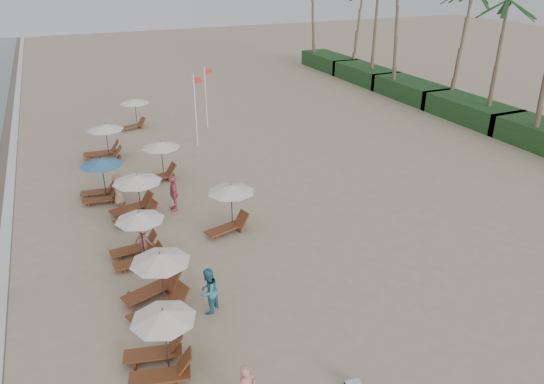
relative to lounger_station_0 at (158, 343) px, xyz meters
name	(u,v)px	position (x,y,z in m)	size (l,w,h in m)	color
ground	(309,283)	(6.37, 2.22, -1.07)	(160.00, 160.00, 0.00)	tan
foam_line	(6,226)	(-4.83, 12.22, -1.06)	(0.50, 140.00, 0.02)	white
shrub_hedge	(471,110)	(28.37, 16.72, -0.27)	(3.20, 53.00, 1.60)	#193D1C
lounger_station_0	(158,343)	(0.00, 0.00, 0.00)	(2.43, 2.12, 2.22)	brown
lounger_station_1	(155,282)	(0.57, 3.29, -0.06)	(2.71, 2.59, 2.14)	brown
lounger_station_2	(136,238)	(0.50, 6.69, -0.02)	(2.47, 2.06, 2.22)	brown
lounger_station_3	(134,197)	(1.10, 10.71, 0.04)	(2.79, 2.42, 2.21)	brown
lounger_station_4	(100,178)	(-0.19, 13.52, 0.14)	(2.52, 2.28, 2.27)	brown
lounger_station_5	(103,144)	(0.64, 19.44, 0.01)	(2.77, 2.29, 2.34)	brown
inland_station_0	(228,204)	(4.92, 7.58, 0.30)	(2.74, 2.24, 2.22)	brown
inland_station_1	(158,159)	(3.21, 14.86, 0.23)	(2.83, 2.24, 2.22)	brown
inland_station_2	(134,109)	(3.63, 25.41, 0.40)	(2.58, 2.24, 2.22)	brown
beachgoer_mid_a	(208,291)	(2.24, 2.14, -0.18)	(0.87, 0.67, 1.78)	teal
beachgoer_mid_b	(144,241)	(0.82, 6.86, -0.32)	(0.97, 0.56, 1.51)	#8D5148
beachgoer_far_a	(174,193)	(3.06, 10.72, -0.15)	(1.07, 0.45, 1.83)	#C74F61
beachgoer_far_b	(118,190)	(0.57, 12.44, -0.21)	(0.84, 0.55, 1.72)	#A37158
flag_pole_near	(196,107)	(6.89, 19.70, 1.62)	(0.59, 0.08, 4.87)	silver
flag_pole_far	(206,94)	(8.73, 23.37, 1.48)	(0.60, 0.08, 4.60)	silver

